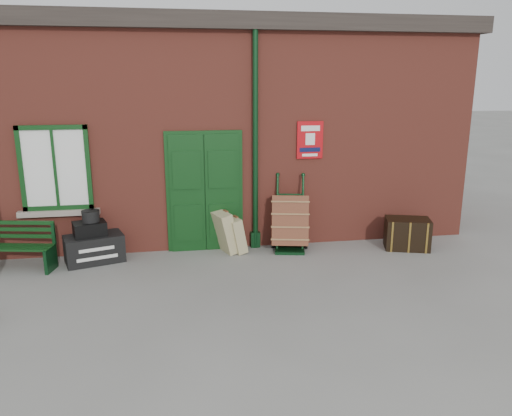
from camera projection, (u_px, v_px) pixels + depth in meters
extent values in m
plane|color=gray|center=(231.00, 277.00, 8.21)|extent=(80.00, 80.00, 0.00)
cube|color=brown|center=(211.00, 133.00, 11.05)|extent=(10.00, 4.00, 4.00)
cube|color=#38302B|center=(209.00, 31.00, 10.51)|extent=(10.30, 4.30, 0.30)
cube|color=#0E3612|center=(205.00, 193.00, 9.28)|extent=(1.42, 0.12, 2.32)
cube|color=white|center=(55.00, 168.00, 8.71)|extent=(1.20, 0.08, 1.50)
cylinder|color=black|center=(255.00, 144.00, 9.17)|extent=(0.10, 0.10, 4.00)
cube|color=red|center=(310.00, 140.00, 9.38)|extent=(0.50, 0.03, 0.70)
cube|color=#0E3612|center=(11.00, 247.00, 8.40)|extent=(1.42, 0.64, 0.04)
cube|color=#0E3612|center=(15.00, 229.00, 8.53)|extent=(1.35, 0.32, 0.37)
cube|color=black|center=(51.00, 259.00, 8.43)|extent=(0.14, 0.42, 0.41)
cube|color=black|center=(94.00, 249.00, 8.84)|extent=(1.10, 0.81, 0.49)
cube|color=black|center=(90.00, 229.00, 8.74)|extent=(0.64, 0.54, 0.25)
cylinder|color=black|center=(91.00, 216.00, 8.72)|extent=(0.37, 0.37, 0.20)
cube|color=tan|center=(225.00, 232.00, 9.31)|extent=(0.54, 0.64, 0.79)
cube|color=tan|center=(235.00, 235.00, 9.33)|extent=(0.46, 0.57, 0.68)
cube|color=black|center=(290.00, 250.00, 9.41)|extent=(0.62, 0.50, 0.05)
cylinder|color=black|center=(277.00, 213.00, 9.44)|extent=(0.13, 0.39, 1.39)
cylinder|color=black|center=(303.00, 213.00, 9.42)|extent=(0.13, 0.39, 1.39)
cylinder|color=black|center=(273.00, 241.00, 9.61)|extent=(0.11, 0.27, 0.26)
cylinder|color=black|center=(306.00, 242.00, 9.58)|extent=(0.11, 0.27, 0.26)
cube|color=brown|center=(290.00, 220.00, 9.44)|extent=(0.82, 0.86, 1.03)
cube|color=black|center=(407.00, 234.00, 9.54)|extent=(0.93, 0.75, 0.59)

